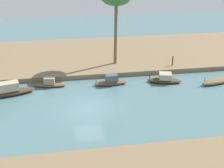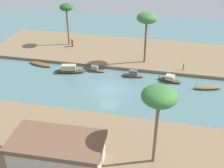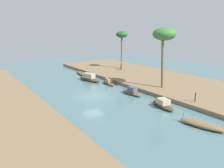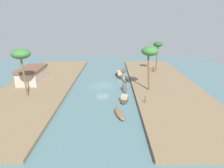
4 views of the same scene
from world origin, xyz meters
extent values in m
plane|color=slate|center=(0.00, 0.00, 0.00)|extent=(73.96, 73.96, 0.00)
cube|color=#846B4C|center=(0.00, -13.06, 0.25)|extent=(47.85, 13.49, 0.51)
ellipsoid|color=#47331E|center=(-8.29, -4.26, 0.21)|extent=(3.68, 1.95, 0.41)
cube|color=tan|center=(-8.33, -4.25, 0.72)|extent=(1.47, 1.34, 0.61)
cylinder|color=#47331E|center=(-6.79, -4.62, 0.58)|extent=(0.07, 0.07, 0.43)
ellipsoid|color=brown|center=(3.42, -5.13, 0.18)|extent=(3.33, 1.34, 0.35)
cube|color=gray|center=(3.42, -5.13, 0.68)|extent=(1.15, 0.93, 0.64)
ellipsoid|color=brown|center=(-13.67, -3.20, 0.25)|extent=(4.13, 1.94, 0.50)
cylinder|color=brown|center=(-11.96, -2.77, 0.74)|extent=(0.07, 0.07, 0.56)
ellipsoid|color=#47331E|center=(7.20, -3.76, 0.26)|extent=(4.98, 2.24, 0.53)
cube|color=tan|center=(7.29, -3.74, 0.92)|extent=(2.34, 1.44, 0.80)
ellipsoid|color=brown|center=(-2.69, -4.56, 0.20)|extent=(3.45, 1.03, 0.41)
cube|color=#4C515B|center=(-2.79, -4.56, 0.76)|extent=(1.23, 0.83, 0.70)
cylinder|color=brown|center=(-1.19, -4.50, 0.59)|extent=(0.07, 0.07, 0.45)
cylinder|color=#4C3823|center=(-10.22, -7.49, 1.06)|extent=(0.14, 0.14, 1.11)
cylinder|color=brown|center=(-3.94, -9.01, 3.92)|extent=(0.35, 0.87, 6.83)
camera|label=1|loc=(1.54, 22.83, 13.09)|focal=48.21mm
camera|label=2|loc=(-7.68, 32.93, 20.50)|focal=44.78mm
camera|label=3|loc=(-22.36, 13.37, 8.62)|focal=32.89mm
camera|label=4|loc=(-38.98, -2.22, 13.11)|focal=30.80mm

